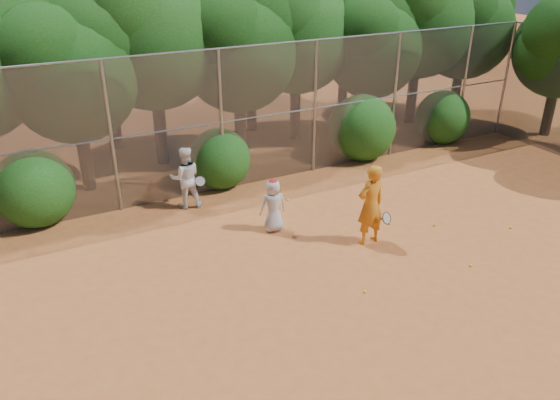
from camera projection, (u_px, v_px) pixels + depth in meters
ground at (376, 282)px, 11.56m from camera, size 80.00×80.00×0.00m
fence_back at (251, 116)px, 15.42m from camera, size 20.05×0.09×4.03m
tree_2 at (72, 64)px, 14.43m from camera, size 3.99×3.47×5.47m
tree_3 at (151, 22)px, 15.93m from camera, size 4.89×4.26×6.70m
tree_4 at (239, 41)px, 16.76m from camera, size 4.19×3.64×5.73m
tree_5 at (297, 22)px, 18.32m from camera, size 4.51×3.92×6.17m
tree_6 at (374, 39)px, 18.80m from camera, size 3.86×3.36×5.29m
tree_7 at (422, 8)px, 19.98m from camera, size 4.77×4.14×6.53m
tree_8 at (466, 19)px, 20.77m from camera, size 4.25×3.70×5.82m
tree_10 at (101, 8)px, 17.17m from camera, size 5.15×4.48×7.06m
tree_11 at (250, 15)px, 19.13m from camera, size 4.64×4.03×6.35m
bush_0 at (33, 185)px, 13.67m from camera, size 2.00×2.00×2.00m
bush_1 at (220, 156)px, 15.80m from camera, size 1.80×1.80×1.80m
bush_2 at (362, 125)px, 17.79m from camera, size 2.20×2.20×2.20m
bush_3 at (443, 115)px, 19.31m from camera, size 1.90×1.90×1.90m
player_yellow at (371, 205)px, 12.68m from camera, size 0.89×0.57×1.99m
player_teen at (273, 205)px, 13.35m from camera, size 0.71×0.50×1.39m
player_white at (185, 178)px, 14.49m from camera, size 0.94×0.81×1.70m
ball_0 at (434, 225)px, 13.82m from camera, size 0.07×0.07×0.07m
ball_1 at (390, 223)px, 13.90m from camera, size 0.07×0.07×0.07m
ball_2 at (471, 266)px, 12.10m from camera, size 0.07×0.07×0.07m
ball_3 at (511, 227)px, 13.69m from camera, size 0.07×0.07×0.07m
ball_4 at (365, 292)px, 11.20m from camera, size 0.07×0.07×0.07m
ball_5 at (372, 187)px, 15.90m from camera, size 0.07×0.07×0.07m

